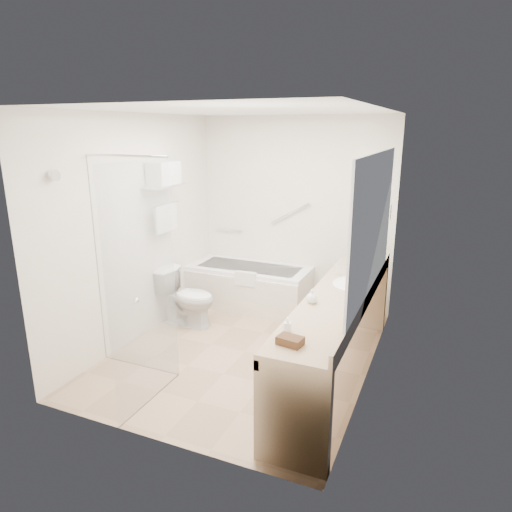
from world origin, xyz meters
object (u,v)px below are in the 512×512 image
at_px(bathtub, 249,286).
at_px(vanity_counter, 338,317).
at_px(water_bottle_left, 353,262).
at_px(toilet, 187,298).
at_px(amenity_basket, 290,341).

xyz_separation_m(bathtub, vanity_counter, (1.52, -1.39, 0.36)).
bearing_deg(water_bottle_left, toilet, -171.65).
bearing_deg(toilet, vanity_counter, -105.11).
bearing_deg(water_bottle_left, bathtub, 159.00).
height_order(bathtub, amenity_basket, amenity_basket).
height_order(bathtub, water_bottle_left, water_bottle_left).
xyz_separation_m(toilet, water_bottle_left, (1.94, 0.28, 0.60)).
bearing_deg(water_bottle_left, amenity_basket, -91.68).
relative_size(vanity_counter, water_bottle_left, 12.78).
xyz_separation_m(vanity_counter, amenity_basket, (-0.09, -1.11, 0.24)).
bearing_deg(amenity_basket, vanity_counter, 85.19).
xyz_separation_m(bathtub, amenity_basket, (1.43, -2.50, 0.60)).
bearing_deg(bathtub, water_bottle_left, -21.00).
xyz_separation_m(bathtub, toilet, (-0.45, -0.86, 0.07)).
relative_size(toilet, water_bottle_left, 3.34).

